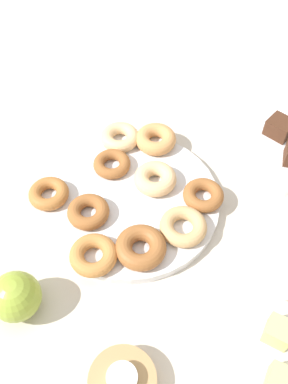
% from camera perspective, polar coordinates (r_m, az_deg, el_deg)
% --- Properties ---
extents(ground_plane, '(2.40, 2.40, 0.00)m').
position_cam_1_polar(ground_plane, '(0.81, -1.98, -1.45)').
color(ground_plane, beige).
extents(donut_plate, '(0.35, 0.35, 0.02)m').
position_cam_1_polar(donut_plate, '(0.80, -2.00, -1.08)').
color(donut_plate, silver).
rests_on(donut_plate, ground_plane).
extents(donut_0, '(0.10, 0.10, 0.03)m').
position_cam_1_polar(donut_0, '(0.72, -0.44, -7.63)').
color(donut_0, '#995B2D').
rests_on(donut_0, donut_plate).
extents(donut_1, '(0.10, 0.10, 0.02)m').
position_cam_1_polar(donut_1, '(0.81, -12.99, -0.21)').
color(donut_1, '#AD6B33').
rests_on(donut_1, donut_plate).
extents(donut_2, '(0.11, 0.11, 0.03)m').
position_cam_1_polar(donut_2, '(0.72, -6.98, -8.63)').
color(donut_2, '#BC7A3D').
rests_on(donut_2, donut_plate).
extents(donut_3, '(0.09, 0.09, 0.02)m').
position_cam_1_polar(donut_3, '(0.84, -4.44, 3.87)').
color(donut_3, '#995B2D').
rests_on(donut_3, donut_plate).
extents(donut_4, '(0.08, 0.08, 0.03)m').
position_cam_1_polar(donut_4, '(0.81, 1.55, 1.85)').
color(donut_4, '#EABC84').
rests_on(donut_4, donut_plate).
extents(donut_5, '(0.12, 0.12, 0.03)m').
position_cam_1_polar(donut_5, '(0.75, 5.43, -4.74)').
color(donut_5, tan).
rests_on(donut_5, donut_plate).
extents(donut_6, '(0.08, 0.08, 0.03)m').
position_cam_1_polar(donut_6, '(0.77, -7.68, -2.71)').
color(donut_6, '#995B2D').
rests_on(donut_6, donut_plate).
extents(donut_7, '(0.10, 0.10, 0.03)m').
position_cam_1_polar(donut_7, '(0.89, -3.33, 7.54)').
color(donut_7, '#EABC84').
rests_on(donut_7, donut_plate).
extents(donut_8, '(0.10, 0.10, 0.02)m').
position_cam_1_polar(donut_8, '(0.79, 8.18, -0.43)').
color(donut_8, '#995B2D').
rests_on(donut_8, donut_plate).
extents(donut_9, '(0.10, 0.10, 0.03)m').
position_cam_1_polar(donut_9, '(0.88, 1.48, 7.33)').
color(donut_9, tan).
rests_on(donut_9, donut_plate).
extents(cake_plate, '(0.24, 0.24, 0.02)m').
position_cam_1_polar(cake_plate, '(0.94, 18.51, 5.51)').
color(cake_plate, silver).
rests_on(cake_plate, ground_plane).
extents(brownie_near, '(0.06, 0.07, 0.04)m').
position_cam_1_polar(brownie_near, '(0.94, 18.21, 8.44)').
color(brownie_near, '#472819').
rests_on(brownie_near, cake_plate).
extents(candle_holder, '(0.10, 0.10, 0.03)m').
position_cam_1_polar(candle_holder, '(0.66, -2.96, -24.68)').
color(candle_holder, tan).
rests_on(candle_holder, ground_plane).
extents(tealight, '(0.04, 0.04, 0.01)m').
position_cam_1_polar(tealight, '(0.64, -3.05, -24.25)').
color(tealight, silver).
rests_on(tealight, candle_holder).
extents(fruit_bowl, '(0.19, 0.19, 0.04)m').
position_cam_1_polar(fruit_bowl, '(0.68, 16.67, -21.50)').
color(fruit_bowl, silver).
rests_on(fruit_bowl, ground_plane).
extents(melon_chunk_left, '(0.04, 0.04, 0.04)m').
position_cam_1_polar(melon_chunk_left, '(0.66, 18.01, -17.86)').
color(melon_chunk_left, '#DBD67A').
rests_on(melon_chunk_left, fruit_bowl).
extents(melon_chunk_right, '(0.04, 0.04, 0.04)m').
position_cam_1_polar(melon_chunk_right, '(0.64, 18.31, -23.53)').
color(melon_chunk_right, '#DBD67A').
rests_on(melon_chunk_right, fruit_bowl).
extents(apple, '(0.08, 0.08, 0.08)m').
position_cam_1_polar(apple, '(0.70, -17.25, -13.59)').
color(apple, '#93AD38').
rests_on(apple, ground_plane).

